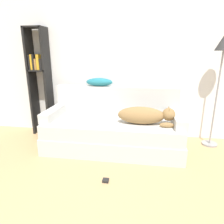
{
  "coord_description": "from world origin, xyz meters",
  "views": [
    {
      "loc": [
        0.44,
        -0.72,
        1.38
      ],
      "look_at": [
        0.04,
        1.91,
        0.59
      ],
      "focal_mm": 32.0,
      "sensor_mm": 36.0,
      "label": 1
    }
  ],
  "objects_px": {
    "couch": "(113,134)",
    "power_adapter": "(106,180)",
    "laptop": "(102,121)",
    "throw_pillow": "(99,82)",
    "floor_lamp": "(223,54)",
    "dog": "(145,115)",
    "bookshelf": "(40,77)"
  },
  "relations": [
    {
      "from": "floor_lamp",
      "to": "laptop",
      "type": "bearing_deg",
      "value": -165.36
    },
    {
      "from": "power_adapter",
      "to": "bookshelf",
      "type": "bearing_deg",
      "value": 136.76
    },
    {
      "from": "floor_lamp",
      "to": "bookshelf",
      "type": "bearing_deg",
      "value": 177.85
    },
    {
      "from": "laptop",
      "to": "floor_lamp",
      "type": "distance_m",
      "value": 1.92
    },
    {
      "from": "dog",
      "to": "laptop",
      "type": "relative_size",
      "value": 2.08
    },
    {
      "from": "couch",
      "to": "laptop",
      "type": "xyz_separation_m",
      "value": [
        -0.15,
        -0.1,
        0.23
      ]
    },
    {
      "from": "dog",
      "to": "floor_lamp",
      "type": "relative_size",
      "value": 0.47
    },
    {
      "from": "laptop",
      "to": "power_adapter",
      "type": "xyz_separation_m",
      "value": [
        0.19,
        -0.75,
        -0.44
      ]
    },
    {
      "from": "laptop",
      "to": "floor_lamp",
      "type": "height_order",
      "value": "floor_lamp"
    },
    {
      "from": "laptop",
      "to": "floor_lamp",
      "type": "bearing_deg",
      "value": 20.68
    },
    {
      "from": "throw_pillow",
      "to": "dog",
      "type": "bearing_deg",
      "value": -31.87
    },
    {
      "from": "laptop",
      "to": "bookshelf",
      "type": "bearing_deg",
      "value": 161.54
    },
    {
      "from": "couch",
      "to": "floor_lamp",
      "type": "height_order",
      "value": "floor_lamp"
    },
    {
      "from": "floor_lamp",
      "to": "couch",
      "type": "bearing_deg",
      "value": -167.44
    },
    {
      "from": "laptop",
      "to": "couch",
      "type": "bearing_deg",
      "value": 38.6
    },
    {
      "from": "laptop",
      "to": "bookshelf",
      "type": "relative_size",
      "value": 0.21
    },
    {
      "from": "throw_pillow",
      "to": "power_adapter",
      "type": "relative_size",
      "value": 5.94
    },
    {
      "from": "throw_pillow",
      "to": "couch",
      "type": "bearing_deg",
      "value": -52.75
    },
    {
      "from": "laptop",
      "to": "throw_pillow",
      "type": "height_order",
      "value": "throw_pillow"
    },
    {
      "from": "dog",
      "to": "throw_pillow",
      "type": "relative_size",
      "value": 1.85
    },
    {
      "from": "floor_lamp",
      "to": "dog",
      "type": "bearing_deg",
      "value": -157.47
    },
    {
      "from": "floor_lamp",
      "to": "power_adapter",
      "type": "height_order",
      "value": "floor_lamp"
    },
    {
      "from": "dog",
      "to": "couch",
      "type": "bearing_deg",
      "value": 168.28
    },
    {
      "from": "couch",
      "to": "power_adapter",
      "type": "relative_size",
      "value": 27.98
    },
    {
      "from": "couch",
      "to": "floor_lamp",
      "type": "xyz_separation_m",
      "value": [
        1.48,
        0.33,
        1.14
      ]
    },
    {
      "from": "throw_pillow",
      "to": "floor_lamp",
      "type": "bearing_deg",
      "value": -0.94
    },
    {
      "from": "couch",
      "to": "floor_lamp",
      "type": "distance_m",
      "value": 1.9
    },
    {
      "from": "throw_pillow",
      "to": "power_adapter",
      "type": "xyz_separation_m",
      "value": [
        0.32,
        -1.2,
        -0.93
      ]
    },
    {
      "from": "laptop",
      "to": "bookshelf",
      "type": "height_order",
      "value": "bookshelf"
    },
    {
      "from": "laptop",
      "to": "throw_pillow",
      "type": "distance_m",
      "value": 0.68
    },
    {
      "from": "throw_pillow",
      "to": "floor_lamp",
      "type": "relative_size",
      "value": 0.25
    },
    {
      "from": "bookshelf",
      "to": "power_adapter",
      "type": "xyz_separation_m",
      "value": [
        1.36,
        -1.28,
        -0.98
      ]
    }
  ]
}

